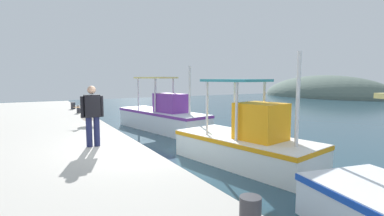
{
  "coord_description": "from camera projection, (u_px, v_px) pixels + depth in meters",
  "views": [
    {
      "loc": [
        7.77,
        -2.68,
        2.66
      ],
      "look_at": [
        -1.65,
        2.59,
        1.54
      ],
      "focal_mm": 27.11,
      "sensor_mm": 36.0,
      "label": 1
    }
  ],
  "objects": [
    {
      "name": "distant_hill_second",
      "position": [
        324.0,
        96.0,
        42.69
      ],
      "size": [
        19.57,
        12.92,
        6.14
      ],
      "primitive_type": "ellipsoid",
      "color": "#596B60",
      "rests_on": "ground"
    },
    {
      "name": "fishing_boat_nearest",
      "position": [
        162.0,
        117.0,
        14.77
      ],
      "size": [
        6.22,
        2.79,
        3.2
      ],
      "color": "white",
      "rests_on": "ground"
    },
    {
      "name": "fishing_boat_second",
      "position": [
        247.0,
        143.0,
        8.89
      ],
      "size": [
        4.88,
        2.77,
        3.35
      ],
      "color": "white",
      "rests_on": "ground"
    },
    {
      "name": "pelican",
      "position": [
        89.0,
        115.0,
        11.42
      ],
      "size": [
        0.63,
        0.94,
        0.82
      ],
      "color": "tan",
      "rests_on": "quay_pier"
    },
    {
      "name": "fisherman_standing",
      "position": [
        92.0,
        113.0,
        7.82
      ],
      "size": [
        0.25,
        0.6,
        1.65
      ],
      "color": "#1E234C",
      "rests_on": "quay_pier"
    },
    {
      "name": "mooring_bollard_nearest",
      "position": [
        73.0,
        106.0,
        17.5
      ],
      "size": [
        0.26,
        0.26,
        0.4
      ],
      "primitive_type": "cylinder",
      "color": "#333338",
      "rests_on": "quay_pier"
    },
    {
      "name": "mooring_bollard_second",
      "position": [
        79.0,
        109.0,
        15.5
      ],
      "size": [
        0.21,
        0.21,
        0.41
      ],
      "primitive_type": "cylinder",
      "color": "#333338",
      "rests_on": "quay_pier"
    },
    {
      "name": "mooring_bollard_third",
      "position": [
        250.0,
        215.0,
        3.47
      ],
      "size": [
        0.26,
        0.26,
        0.45
      ],
      "primitive_type": "cylinder",
      "color": "#333338",
      "rests_on": "quay_pier"
    }
  ]
}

